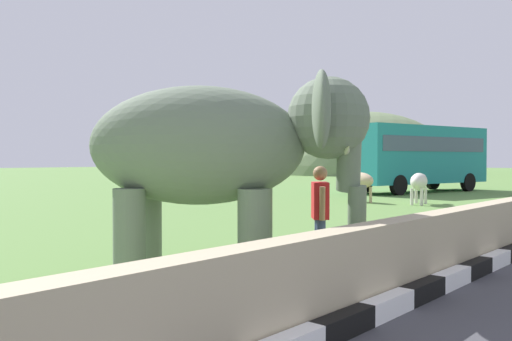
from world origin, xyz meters
name	(u,v)px	position (x,y,z in m)	size (l,w,h in m)	color
barrier_parapet	(324,281)	(2.00, 4.16, 0.50)	(28.00, 0.36, 1.00)	tan
elephant	(222,149)	(2.72, 6.43, 1.91)	(3.70, 3.92, 2.92)	slate
person_handler	(320,212)	(4.34, 5.87, 0.93)	(0.54, 0.51, 1.66)	navy
bus_teal	(417,153)	(24.16, 13.56, 2.08)	(9.24, 4.48, 3.50)	teal
cow_near	(359,181)	(16.26, 12.36, 0.87)	(1.06, 1.92, 1.23)	tan
cow_far	(419,182)	(16.91, 10.08, 0.87)	(1.93, 0.97, 1.23)	beige
hill_east	(366,173)	(55.00, 34.73, 0.00)	(26.35, 21.08, 15.22)	#677B53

